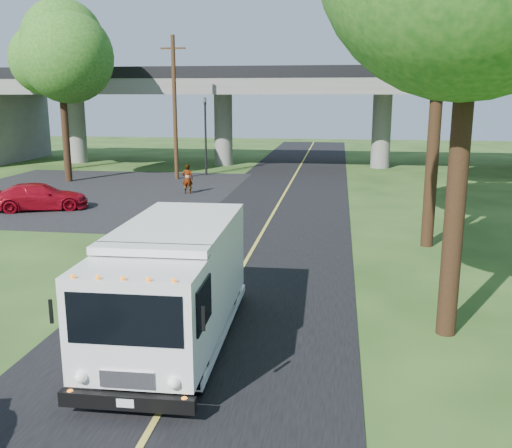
% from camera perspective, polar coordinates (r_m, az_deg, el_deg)
% --- Properties ---
extents(ground, '(120.00, 120.00, 0.00)m').
position_cam_1_polar(ground, '(13.30, -5.29, -11.16)').
color(ground, '#254017').
rests_on(ground, ground).
extents(road, '(7.00, 90.00, 0.02)m').
position_cam_1_polar(road, '(22.64, 0.60, -0.93)').
color(road, black).
rests_on(road, ground).
extents(parking_lot, '(16.00, 18.00, 0.01)m').
position_cam_1_polar(parking_lot, '(33.33, -16.57, 2.98)').
color(parking_lot, black).
rests_on(parking_lot, ground).
extents(lane_line, '(0.12, 90.00, 0.01)m').
position_cam_1_polar(lane_line, '(22.64, 0.60, -0.88)').
color(lane_line, gold).
rests_on(lane_line, road).
extents(overpass, '(54.00, 10.00, 7.30)m').
position_cam_1_polar(overpass, '(43.90, 4.55, 11.69)').
color(overpass, slate).
rests_on(overpass, ground).
extents(traffic_signal, '(0.18, 0.22, 5.20)m').
position_cam_1_polar(traffic_signal, '(38.90, -5.08, 9.54)').
color(traffic_signal, black).
rests_on(traffic_signal, ground).
extents(utility_pole, '(1.60, 0.26, 9.00)m').
position_cam_1_polar(utility_pole, '(37.29, -8.13, 11.47)').
color(utility_pole, '#472D19').
rests_on(utility_pole, ground).
extents(tree_right_far, '(5.77, 5.67, 10.99)m').
position_cam_1_polar(tree_right_far, '(32.38, 20.37, 17.21)').
color(tree_right_far, '#382314').
rests_on(tree_right_far, ground).
extents(tree_left_lot, '(5.60, 5.50, 10.50)m').
position_cam_1_polar(tree_left_lot, '(37.65, -18.88, 15.98)').
color(tree_left_lot, '#382314').
rests_on(tree_left_lot, ground).
extents(tree_left_far, '(5.26, 5.16, 9.89)m').
position_cam_1_polar(tree_left_far, '(44.32, -18.81, 14.82)').
color(tree_left_far, '#382314').
rests_on(tree_left_far, ground).
extents(step_van, '(2.46, 6.35, 2.64)m').
position_cam_1_polar(step_van, '(12.49, -8.33, -5.79)').
color(step_van, white).
rests_on(step_van, ground).
extents(red_sedan, '(4.73, 3.29, 1.27)m').
position_cam_1_polar(red_sedan, '(29.09, -20.77, 2.57)').
color(red_sedan, maroon).
rests_on(red_sedan, ground).
extents(pedestrian, '(0.63, 0.44, 1.67)m').
position_cam_1_polar(pedestrian, '(31.87, -6.87, 4.50)').
color(pedestrian, gray).
rests_on(pedestrian, ground).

